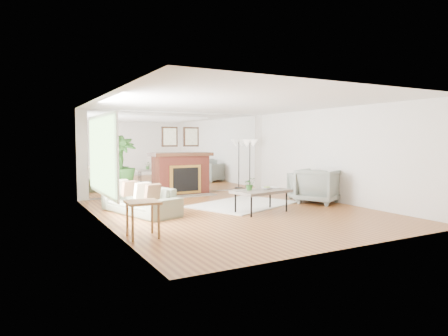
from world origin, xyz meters
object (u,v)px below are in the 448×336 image
side_table (143,207)px  floor_lamp (250,147)px  coffee_table (261,192)px  fireplace (183,173)px  potted_ficus (120,165)px  armchair_back (306,187)px  armchair_front (318,186)px  sofa (140,200)px

side_table → floor_lamp: size_ratio=0.37×
coffee_table → floor_lamp: bearing=61.6°
fireplace → potted_ficus: fireplace is taller
armchair_back → armchair_front: (0.00, -0.50, 0.08)m
armchair_back → sofa: bearing=107.3°
coffee_table → floor_lamp: floor_lamp is taller
fireplace → sofa: bearing=-130.1°
sofa → coffee_table: bearing=48.2°
side_table → fireplace: bearing=59.9°
armchair_front → potted_ficus: size_ratio=0.56×
coffee_table → side_table: bearing=-162.4°
side_table → potted_ficus: size_ratio=0.35×
fireplace → coffee_table: 3.63m
potted_ficus → sofa: bearing=-93.0°
armchair_front → potted_ficus: bearing=28.9°
fireplace → side_table: 5.29m
armchair_front → potted_ficus: (-4.42, 3.02, 0.50)m
side_table → floor_lamp: floor_lamp is taller
potted_ficus → floor_lamp: (4.20, 0.00, 0.47)m
armchair_back → floor_lamp: 2.73m
sofa → armchair_front: armchair_front is taller
armchair_back → floor_lamp: (-0.21, 2.51, 1.05)m
sofa → armchair_front: size_ratio=2.09×
coffee_table → armchair_back: 2.27m
sofa → potted_ficus: (0.12, 2.27, 0.65)m
side_table → floor_lamp: (4.93, 4.42, 0.90)m
side_table → armchair_front: bearing=15.2°
armchair_front → floor_lamp: bearing=-22.7°
armchair_front → floor_lamp: floor_lamp is taller
fireplace → floor_lamp: bearing=-4.0°
armchair_back → floor_lamp: size_ratio=0.49×
floor_lamp → sofa: bearing=-152.3°
fireplace → sofa: (-2.05, -2.43, -0.36)m
sofa → floor_lamp: (4.32, 2.27, 1.12)m
sofa → armchair_back: 4.54m
sofa → armchair_front: bearing=64.2°
fireplace → armchair_front: bearing=-51.9°
sofa → side_table: (-0.60, -2.14, 0.22)m
armchair_back → armchair_front: armchair_front is taller
fireplace → floor_lamp: fireplace is taller
coffee_table → sofa: size_ratio=0.67×
side_table → sofa: bearing=74.3°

